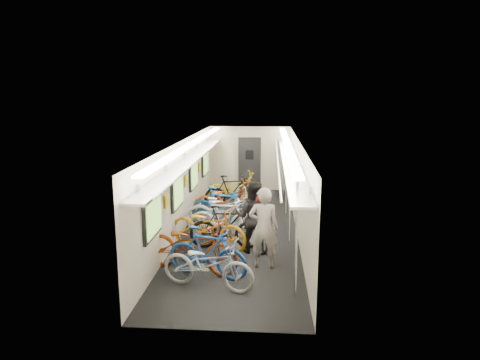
# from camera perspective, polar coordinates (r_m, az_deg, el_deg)

# --- Properties ---
(train_car_shell) EXTENTS (10.00, 10.00, 10.00)m
(train_car_shell) POSITION_cam_1_polar(r_m,az_deg,el_deg) (11.86, -1.48, 2.08)
(train_car_shell) COLOR black
(train_car_shell) RESTS_ON ground
(bicycle_0) EXTENTS (1.92, 1.10, 0.96)m
(bicycle_0) POSITION_cam_1_polar(r_m,az_deg,el_deg) (8.07, -4.30, -11.13)
(bicycle_0) COLOR #A1A0A5
(bicycle_0) RESTS_ON ground
(bicycle_1) EXTENTS (1.76, 0.96, 1.02)m
(bicycle_1) POSITION_cam_1_polar(r_m,az_deg,el_deg) (8.55, -4.41, -9.59)
(bicycle_1) COLOR #19439A
(bicycle_1) RESTS_ON ground
(bicycle_2) EXTENTS (2.20, 1.34, 1.09)m
(bicycle_2) POSITION_cam_1_polar(r_m,az_deg,el_deg) (8.83, -6.52, -8.71)
(bicycle_2) COLOR maroon
(bicycle_2) RESTS_ON ground
(bicycle_3) EXTENTS (1.75, 0.54, 1.04)m
(bicycle_3) POSITION_cam_1_polar(r_m,az_deg,el_deg) (10.04, -1.85, -6.29)
(bicycle_3) COLOR black
(bicycle_3) RESTS_ON ground
(bicycle_4) EXTENTS (2.14, 1.47, 1.06)m
(bicycle_4) POSITION_cam_1_polar(r_m,az_deg,el_deg) (10.04, -4.27, -6.25)
(bicycle_4) COLOR orange
(bicycle_4) RESTS_ON ground
(bicycle_5) EXTENTS (1.75, 0.59, 1.04)m
(bicycle_5) POSITION_cam_1_polar(r_m,az_deg,el_deg) (10.79, -2.30, -5.06)
(bicycle_5) COLOR silver
(bicycle_5) RESTS_ON ground
(bicycle_6) EXTENTS (2.23, 1.18, 1.11)m
(bicycle_6) POSITION_cam_1_polar(r_m,az_deg,el_deg) (11.39, -1.96, -3.97)
(bicycle_6) COLOR #B1AFB4
(bicycle_6) RESTS_ON ground
(bicycle_7) EXTENTS (1.92, 1.04, 1.11)m
(bicycle_7) POSITION_cam_1_polar(r_m,az_deg,el_deg) (11.65, -2.45, -3.64)
(bicycle_7) COLOR #195999
(bicycle_7) RESTS_ON ground
(bicycle_8) EXTENTS (2.18, 1.40, 1.08)m
(bicycle_8) POSITION_cam_1_polar(r_m,az_deg,el_deg) (12.60, -1.75, -2.55)
(bicycle_8) COLOR maroon
(bicycle_8) RESTS_ON ground
(bicycle_9) EXTENTS (1.83, 0.85, 1.06)m
(bicycle_9) POSITION_cam_1_polar(r_m,az_deg,el_deg) (13.60, -1.06, -1.55)
(bicycle_9) COLOR black
(bicycle_9) RESTS_ON ground
(bicycle_10) EXTENTS (2.07, 1.27, 1.03)m
(bicycle_10) POSITION_cam_1_polar(r_m,az_deg,el_deg) (14.36, -0.57, -0.93)
(bicycle_10) COLOR yellow
(bicycle_10) RESTS_ON ground
(passenger_near) EXTENTS (0.65, 0.45, 1.72)m
(passenger_near) POSITION_cam_1_polar(r_m,az_deg,el_deg) (8.88, 3.18, -6.39)
(passenger_near) COLOR gray
(passenger_near) RESTS_ON ground
(passenger_mid) EXTENTS (0.90, 0.76, 1.66)m
(passenger_mid) POSITION_cam_1_polar(r_m,az_deg,el_deg) (9.75, 1.68, -4.95)
(passenger_mid) COLOR black
(passenger_mid) RESTS_ON ground
(backpack) EXTENTS (0.27, 0.16, 0.38)m
(backpack) POSITION_cam_1_polar(r_m,az_deg,el_deg) (9.61, 2.49, -2.40)
(backpack) COLOR red
(backpack) RESTS_ON passenger_near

